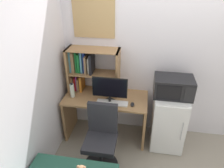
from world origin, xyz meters
TOP-DOWN VIEW (x-y plane):
  - wall_back at (0.40, 0.02)m, footprint 6.40×0.04m
  - desk at (-0.93, -0.30)m, footprint 1.24×0.59m
  - hutch_bookshelf at (-1.25, -0.13)m, footprint 0.77×0.30m
  - monitor at (-0.85, -0.42)m, footprint 0.49×0.18m
  - keyboard at (-0.81, -0.44)m, footprint 0.45×0.13m
  - computer_mouse at (-0.52, -0.45)m, footprint 0.05×0.10m
  - water_bottle at (-1.42, -0.36)m, footprint 0.06×0.06m
  - mini_fridge at (0.01, -0.31)m, footprint 0.46×0.55m
  - microwave at (0.01, -0.31)m, footprint 0.52×0.35m
  - desk_chair at (-0.88, -0.88)m, footprint 0.47×0.47m
  - wall_corkboard at (-1.14, -0.01)m, footprint 0.59×0.02m

SIDE VIEW (x-z plane):
  - desk_chair at x=-0.88m, z-range -0.06..0.88m
  - mini_fridge at x=0.01m, z-range 0.00..0.87m
  - desk at x=-0.93m, z-range 0.14..0.88m
  - keyboard at x=-0.81m, z-range 0.73..0.75m
  - computer_mouse at x=-0.52m, z-range 0.73..0.77m
  - water_bottle at x=-1.42m, z-range 0.72..0.95m
  - monitor at x=-0.85m, z-range 0.75..1.15m
  - microwave at x=0.01m, z-range 0.87..1.15m
  - hutch_bookshelf at x=-1.25m, z-range 0.77..1.46m
  - wall_back at x=0.40m, z-range 0.00..2.60m
  - wall_corkboard at x=-1.14m, z-range 1.55..2.07m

